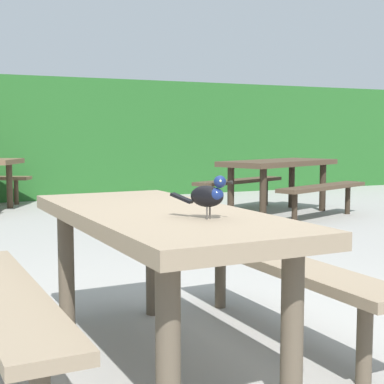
{
  "coord_description": "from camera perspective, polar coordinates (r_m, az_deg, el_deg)",
  "views": [
    {
      "loc": [
        -1.23,
        -2.49,
        1.09
      ],
      "look_at": [
        -0.17,
        -0.17,
        0.84
      ],
      "focal_mm": 54.44,
      "sensor_mm": 36.0,
      "label": 1
    }
  ],
  "objects": [
    {
      "name": "hedge_wall",
      "position": [
        10.93,
        -18.09,
        5.01
      ],
      "size": [
        28.0,
        2.31,
        2.04
      ],
      "primitive_type": "cube",
      "color": "#235B23",
      "rests_on": "ground"
    },
    {
      "name": "ground_plane",
      "position": [
        2.99,
        1.73,
        -15.81
      ],
      "size": [
        60.0,
        60.0,
        0.0
      ],
      "primitive_type": "plane",
      "color": "gray"
    },
    {
      "name": "picnic_table_mid_right",
      "position": [
        8.07,
        8.5,
        1.79
      ],
      "size": [
        2.21,
        2.19,
        0.74
      ],
      "color": "#473828",
      "rests_on": "ground"
    },
    {
      "name": "bird_grackle",
      "position": [
        2.43,
        1.69,
        -0.26
      ],
      "size": [
        0.19,
        0.24,
        0.18
      ],
      "color": "black",
      "rests_on": "picnic_table_foreground"
    },
    {
      "name": "picnic_table_foreground",
      "position": [
        2.78,
        -3.32,
        -5.51
      ],
      "size": [
        1.74,
        1.83,
        0.74
      ],
      "color": "#84725B",
      "rests_on": "ground"
    }
  ]
}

